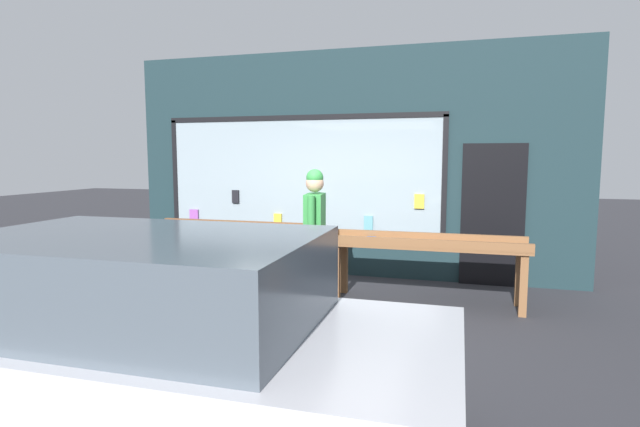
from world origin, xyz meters
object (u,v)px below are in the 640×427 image
(display_table_right, at_px, (427,249))
(parked_car, at_px, (143,336))
(person_browsing, at_px, (315,226))
(small_dog, at_px, (280,289))
(display_table_left, at_px, (232,236))

(display_table_right, bearing_deg, parked_car, -112.18)
(person_browsing, height_order, small_dog, person_browsing)
(small_dog, bearing_deg, display_table_right, -60.92)
(person_browsing, bearing_deg, display_table_right, -79.48)
(display_table_left, bearing_deg, person_browsing, -18.60)
(display_table_left, relative_size, small_dog, 4.25)
(person_browsing, distance_m, parked_car, 3.32)
(person_browsing, bearing_deg, parked_car, 168.76)
(display_table_left, relative_size, parked_car, 0.62)
(small_dog, relative_size, parked_car, 0.15)
(display_table_right, distance_m, person_browsing, 1.48)
(person_browsing, relative_size, parked_car, 0.43)
(display_table_right, xyz_separation_m, parked_car, (-1.54, -3.78, 0.03))
(person_browsing, xyz_separation_m, parked_car, (-0.17, -3.31, -0.30))
(display_table_left, xyz_separation_m, person_browsing, (1.40, -0.47, 0.27))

